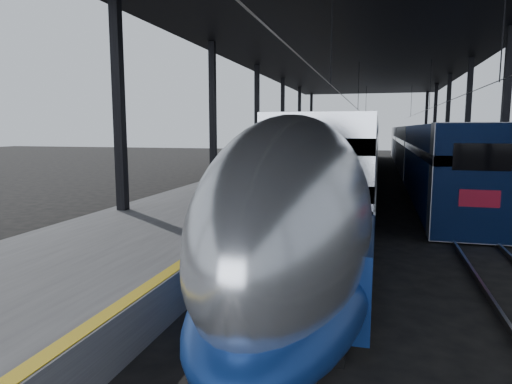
% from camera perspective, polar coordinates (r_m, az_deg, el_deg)
% --- Properties ---
extents(ground, '(160.00, 160.00, 0.00)m').
position_cam_1_polar(ground, '(11.65, -3.99, -12.58)').
color(ground, black).
rests_on(ground, ground).
extents(platform, '(6.00, 80.00, 1.00)m').
position_cam_1_polar(platform, '(31.33, 1.84, 1.36)').
color(platform, '#4C4C4F').
rests_on(platform, ground).
extents(yellow_strip, '(0.30, 80.00, 0.01)m').
position_cam_1_polar(yellow_strip, '(30.77, 6.93, 2.13)').
color(yellow_strip, gold).
rests_on(yellow_strip, platform).
extents(rails, '(6.52, 80.00, 0.16)m').
position_cam_1_polar(rails, '(30.59, 16.59, 0.08)').
color(rails, slate).
rests_on(rails, ground).
extents(canopy, '(18.00, 75.00, 9.47)m').
position_cam_1_polar(canopy, '(30.77, 12.21, 17.17)').
color(canopy, black).
rests_on(canopy, ground).
extents(tgv_train, '(3.14, 65.20, 4.51)m').
position_cam_1_polar(tgv_train, '(36.30, 12.52, 4.62)').
color(tgv_train, '#B1B4B9').
rests_on(tgv_train, ground).
extents(second_train, '(3.12, 56.05, 4.30)m').
position_cam_1_polar(second_train, '(44.44, 19.47, 5.02)').
color(second_train, navy).
rests_on(second_train, ground).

